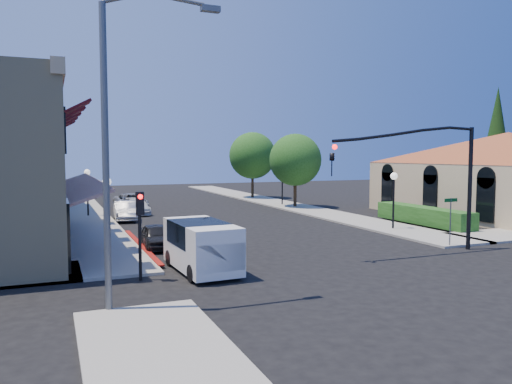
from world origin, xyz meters
name	(u,v)px	position (x,y,z in m)	size (l,w,h in m)	color
ground	(346,270)	(0.00, 0.00, 0.00)	(120.00, 120.00, 0.00)	black
sidewalk_left	(81,209)	(-8.75, 27.00, 0.06)	(3.50, 50.00, 0.12)	gray
sidewalk_right	(271,202)	(8.75, 27.00, 0.06)	(3.50, 50.00, 0.12)	gray
curb_red_strip	(141,248)	(-6.90, 8.00, 0.00)	(0.25, 10.00, 0.06)	maroon
pink_stucco_building	(1,166)	(-15.50, 38.00, 3.50)	(10.00, 12.00, 7.00)	#C7A296
mission_building	(507,166)	(21.99, 11.50, 3.75)	(30.12, 30.12, 6.40)	#D3B98A
hedge	(423,225)	(11.70, 9.00, 0.00)	(1.40, 8.00, 1.10)	#1C4914
conifer_far	(497,136)	(28.00, 18.00, 6.36)	(3.20, 3.20, 11.00)	black
street_tree_a	(295,160)	(8.80, 22.00, 4.19)	(4.56, 4.56, 6.48)	black
street_tree_b	(252,156)	(8.80, 32.00, 4.54)	(4.94, 4.94, 7.02)	black
signal_mast_arm	(436,167)	(5.86, 1.50, 4.09)	(8.01, 0.39, 6.00)	black
secondary_signal	(140,219)	(-8.00, 1.41, 2.32)	(0.28, 0.42, 3.32)	black
cobra_streetlight	(118,134)	(-9.15, -2.00, 5.27)	(3.60, 0.25, 9.31)	#595B5E
street_name_sign	(450,214)	(7.50, 2.20, 1.70)	(0.80, 0.06, 2.50)	#595B5E
lamppost_left_near	(107,195)	(-8.50, 8.00, 2.74)	(0.44, 0.44, 3.57)	black
lamppost_left_far	(87,181)	(-8.50, 22.00, 2.74)	(0.44, 0.44, 3.57)	black
lamppost_right_near	(394,186)	(8.50, 8.00, 2.74)	(0.44, 0.44, 3.57)	black
lamppost_right_far	(282,176)	(8.50, 24.00, 2.74)	(0.44, 0.44, 3.57)	black
white_van	(202,243)	(-5.50, 1.95, 1.14)	(2.15, 4.55, 1.98)	white
parked_car_a	(156,236)	(-6.20, 7.65, 0.60)	(1.42, 3.53, 1.20)	black
parked_car_b	(125,211)	(-6.20, 19.00, 0.68)	(1.44, 4.12, 1.36)	#B6B8BC
parked_car_c	(138,207)	(-4.80, 22.33, 0.60)	(1.67, 4.11, 1.19)	silver
parked_car_d	(131,202)	(-4.80, 26.00, 0.67)	(2.23, 4.84, 1.35)	#97999C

